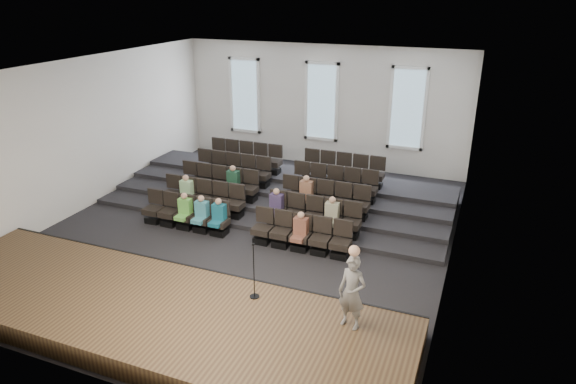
# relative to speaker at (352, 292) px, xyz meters

# --- Properties ---
(ground) EXTENTS (14.00, 14.00, 0.00)m
(ground) POSITION_rel_speaker_xyz_m (-4.40, 4.21, -1.31)
(ground) COLOR black
(ground) RESTS_ON ground
(ceiling) EXTENTS (12.00, 14.00, 0.02)m
(ceiling) POSITION_rel_speaker_xyz_m (-4.40, 4.21, 3.70)
(ceiling) COLOR white
(ceiling) RESTS_ON ground
(wall_back) EXTENTS (12.00, 0.04, 5.00)m
(wall_back) POSITION_rel_speaker_xyz_m (-4.40, 11.23, 1.19)
(wall_back) COLOR silver
(wall_back) RESTS_ON ground
(wall_front) EXTENTS (12.00, 0.04, 5.00)m
(wall_front) POSITION_rel_speaker_xyz_m (-4.40, -2.81, 1.19)
(wall_front) COLOR silver
(wall_front) RESTS_ON ground
(wall_left) EXTENTS (0.04, 14.00, 5.00)m
(wall_left) POSITION_rel_speaker_xyz_m (-10.42, 4.21, 1.19)
(wall_left) COLOR silver
(wall_left) RESTS_ON ground
(wall_right) EXTENTS (0.04, 14.00, 5.00)m
(wall_right) POSITION_rel_speaker_xyz_m (1.62, 4.21, 1.19)
(wall_right) COLOR silver
(wall_right) RESTS_ON ground
(stage) EXTENTS (11.80, 3.60, 0.50)m
(stage) POSITION_rel_speaker_xyz_m (-4.40, -0.89, -1.06)
(stage) COLOR #503B22
(stage) RESTS_ON ground
(stage_lip) EXTENTS (11.80, 0.06, 0.52)m
(stage_lip) POSITION_rel_speaker_xyz_m (-4.40, 0.88, -1.06)
(stage_lip) COLOR black
(stage_lip) RESTS_ON ground
(risers) EXTENTS (11.80, 4.80, 0.60)m
(risers) POSITION_rel_speaker_xyz_m (-4.40, 7.38, -1.12)
(risers) COLOR black
(risers) RESTS_ON ground
(seating_rows) EXTENTS (6.80, 4.70, 1.67)m
(seating_rows) POSITION_rel_speaker_xyz_m (-4.40, 5.75, -0.63)
(seating_rows) COLOR black
(seating_rows) RESTS_ON ground
(windows) EXTENTS (8.44, 0.10, 3.24)m
(windows) POSITION_rel_speaker_xyz_m (-4.40, 11.16, 1.39)
(windows) COLOR white
(windows) RESTS_ON wall_back
(audience) EXTENTS (5.45, 2.64, 1.10)m
(audience) POSITION_rel_speaker_xyz_m (-4.54, 4.43, -0.52)
(audience) COLOR #66BA4A
(audience) RESTS_ON seating_rows
(speaker) EXTENTS (0.66, 0.51, 1.62)m
(speaker) POSITION_rel_speaker_xyz_m (0.00, 0.00, 0.00)
(speaker) COLOR slate
(speaker) RESTS_ON stage
(mic_stand) EXTENTS (0.23, 0.23, 1.37)m
(mic_stand) POSITION_rel_speaker_xyz_m (-2.32, 0.23, -0.40)
(mic_stand) COLOR black
(mic_stand) RESTS_ON stage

